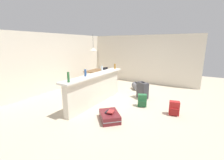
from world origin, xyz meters
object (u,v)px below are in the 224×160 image
Objects in this scene: bottle_green at (68,77)px; dining_chair_near_partition at (106,76)px; dining_table at (96,72)px; backpack_green at (142,101)px; bottle_amber at (115,66)px; suitcase_upright_charcoal at (143,90)px; pendant_lamp at (93,49)px; bottle_blue at (85,73)px; bottle_clear at (102,69)px; book_stack at (110,112)px; duffel_bag_grey at (136,86)px; suitcase_flat_maroon at (110,116)px; backpack_red at (174,108)px.

dining_chair_near_partition is (3.34, 0.95, -0.68)m from bottle_green.
backpack_green is at bearing -116.62° from dining_table.
bottle_amber reaches higher than suitcase_upright_charcoal.
pendant_lamp is (0.73, 1.63, 0.64)m from bottle_amber.
dining_chair_near_partition is at bearing 18.56° from bottle_blue.
bottle_clear reaches higher than book_stack.
backpack_green is (0.11, -1.53, -0.97)m from bottle_clear.
bottle_clear is 0.86× the size of book_stack.
duffel_bag_grey is 3.16m from book_stack.
bottle_green is at bearing 179.65° from bottle_amber.
bottle_green is 1.30× the size of bottle_amber.
suitcase_upright_charcoal is 0.81m from backpack_green.
bottle_blue is 3.00m from duffel_bag_grey.
dining_table is at bearing 97.08° from duffel_bag_grey.
pendant_lamp is 3.01× the size of book_stack.
bottle_clear is at bearing 124.25° from suitcase_upright_charcoal.
suitcase_flat_maroon is at bearing -171.52° from duffel_bag_grey.
dining_chair_near_partition reaches higher than duffel_bag_grey.
pendant_lamp is at bearing 125.11° from dining_table.
backpack_green is at bearing -152.40° from duffel_bag_grey.
pendant_lamp reaches higher than backpack_green.
dining_table is 1.31× the size of suitcase_flat_maroon.
bottle_clear is 0.42× the size of duffel_bag_grey.
book_stack is at bearing 162.28° from backpack_green.
duffel_bag_grey is (3.12, 0.46, 0.04)m from suitcase_flat_maroon.
backpack_red is at bearing -115.54° from dining_chair_near_partition.
bottle_clear is at bearing 89.74° from backpack_red.
bottle_clear is (0.88, -0.04, 0.01)m from bottle_blue.
duffel_bag_grey is (1.86, -0.62, -1.02)m from bottle_clear.
backpack_green is at bearing -160.80° from suitcase_upright_charcoal.
backpack_red is at bearing -133.95° from duffel_bag_grey.
duffel_bag_grey is (1.88, 1.95, -0.05)m from backpack_red.
bottle_clear reaches higher than bottle_amber.
pendant_lamp is at bearing 98.39° from dining_chair_near_partition.
pendant_lamp is 3.75m from backpack_green.
bottle_amber reaches higher than suitcase_flat_maroon.
backpack_green is (-1.75, -0.91, 0.05)m from duffel_bag_grey.
bottle_amber is at bearing -114.22° from pendant_lamp.
dining_table is at bearing 41.60° from book_stack.
bottle_green is 0.42× the size of suitcase_upright_charcoal.
backpack_red is at bearing -96.96° from backpack_green.
bottle_green is 3.17m from backpack_red.
bottle_amber is (0.80, -0.09, -0.01)m from bottle_clear.
suitcase_upright_charcoal is 1.60× the size of backpack_green.
backpack_green is (-0.75, -0.26, -0.13)m from suitcase_upright_charcoal.
suitcase_upright_charcoal is at bearing -103.42° from pendant_lamp.
suitcase_flat_maroon is at bearing -108.21° from bottle_blue.
dining_chair_near_partition is at bearing 98.65° from duffel_bag_grey.
dining_chair_near_partition reaches higher than suitcase_flat_maroon.
bottle_amber is 0.26× the size of pendant_lamp.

